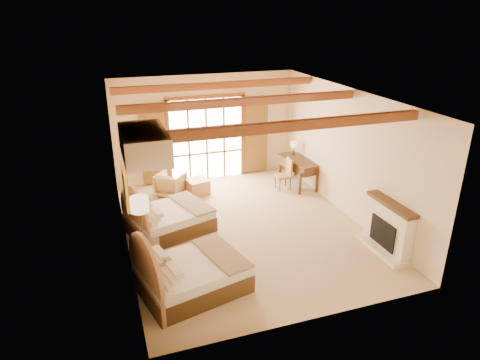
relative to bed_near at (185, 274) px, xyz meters
name	(u,v)px	position (x,y,z in m)	size (l,w,h in m)	color
floor	(244,227)	(1.86, 2.01, -0.38)	(7.00, 7.00, 0.00)	tan
wall_back	(206,128)	(1.86, 5.51, 1.22)	(5.50, 5.50, 0.00)	beige
wall_left	(121,180)	(-0.89, 2.01, 1.22)	(7.00, 7.00, 0.00)	beige
wall_right	(348,154)	(4.61, 2.01, 1.22)	(7.00, 7.00, 0.00)	beige
ceiling	(244,96)	(1.86, 2.01, 2.82)	(7.00, 7.00, 0.00)	#BB6D3B
ceiling_beams	(244,102)	(1.86, 2.01, 2.70)	(5.39, 4.60, 0.18)	brown
french_doors	(207,140)	(1.86, 5.45, 0.87)	(3.95, 0.08, 2.60)	white
fireplace	(388,230)	(4.46, 0.01, 0.14)	(0.46, 1.40, 1.16)	#EFE2C2
painting	(125,186)	(-0.84, 1.26, 1.37)	(0.06, 0.95, 0.75)	yellow
canopy_valance	(144,144)	(-0.54, 0.01, 2.57)	(0.70, 1.40, 0.45)	beige
bed_near	(185,274)	(0.00, 0.00, 0.00)	(2.20, 1.83, 1.24)	#4D3317
bed_far	(164,218)	(0.01, 2.42, -0.01)	(2.21, 1.85, 1.20)	#4D3317
nightstand	(148,257)	(-0.56, 0.92, -0.08)	(0.49, 0.49, 0.59)	#4D3317
floor_lamp	(140,209)	(-0.64, 0.86, 1.04)	(0.35, 0.35, 1.66)	#3D271A
armchair	(171,184)	(0.54, 4.52, -0.04)	(0.71, 0.73, 0.67)	tan
ottoman	(197,186)	(1.28, 4.40, -0.17)	(0.58, 0.58, 0.42)	#A96B4A
desk	(298,171)	(4.30, 4.08, 0.06)	(0.85, 1.57, 0.81)	#4D3317
desk_chair	(284,180)	(3.76, 3.90, -0.08)	(0.44, 0.44, 0.94)	#9E6C30
desk_lamp	(294,145)	(4.34, 4.52, 0.74)	(0.20, 0.20, 0.40)	#3D271A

